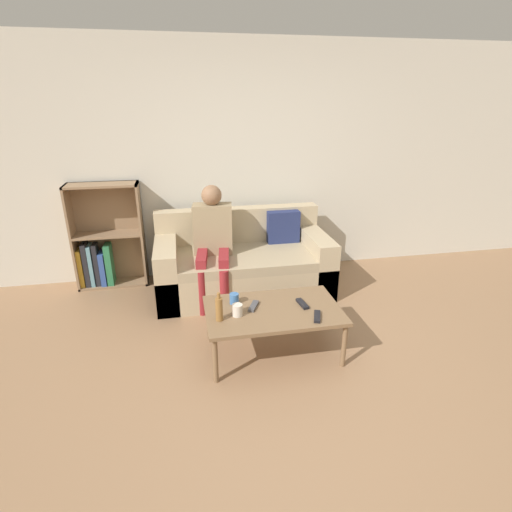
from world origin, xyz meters
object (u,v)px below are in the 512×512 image
(cup_far, at_px, (237,310))
(couch, at_px, (243,265))
(tv_remote_0, at_px, (302,304))
(cup_near, at_px, (234,299))
(coffee_table, at_px, (273,313))
(bottle, at_px, (219,309))
(person_adult, at_px, (213,234))
(tv_remote_2, at_px, (317,316))
(bookshelf, at_px, (105,245))
(tv_remote_1, at_px, (254,306))

(cup_far, bearing_deg, couch, 78.71)
(tv_remote_0, bearing_deg, cup_near, 158.54)
(coffee_table, relative_size, cup_near, 12.66)
(coffee_table, relative_size, cup_far, 11.42)
(bottle, bearing_deg, person_adult, 86.67)
(couch, relative_size, coffee_table, 1.68)
(couch, bearing_deg, cup_far, -101.29)
(cup_far, xyz_separation_m, bottle, (-0.15, -0.04, 0.05))
(tv_remote_2, distance_m, bottle, 0.76)
(bookshelf, relative_size, tv_remote_1, 6.65)
(cup_near, xyz_separation_m, bottle, (-0.15, -0.25, 0.06))
(coffee_table, bearing_deg, bottle, -168.36)
(couch, height_order, bottle, couch)
(tv_remote_0, bearing_deg, tv_remote_1, 167.34)
(couch, bearing_deg, tv_remote_2, -76.13)
(cup_far, bearing_deg, bottle, -163.32)
(couch, height_order, tv_remote_1, couch)
(coffee_table, distance_m, tv_remote_0, 0.26)
(cup_far, distance_m, tv_remote_1, 0.18)
(coffee_table, bearing_deg, person_adult, 108.19)
(bookshelf, height_order, bottle, bookshelf)
(couch, bearing_deg, bookshelf, 163.42)
(tv_remote_0, xyz_separation_m, tv_remote_2, (0.05, -0.22, 0.00))
(tv_remote_2, bearing_deg, tv_remote_0, 123.01)
(person_adult, bearing_deg, couch, 21.05)
(couch, distance_m, coffee_table, 1.22)
(cup_near, xyz_separation_m, tv_remote_0, (0.55, -0.14, -0.03))
(person_adult, bearing_deg, cup_near, -78.21)
(tv_remote_2, bearing_deg, person_adult, 136.61)
(couch, xyz_separation_m, bookshelf, (-1.49, 0.44, 0.18))
(person_adult, relative_size, tv_remote_0, 6.76)
(couch, height_order, tv_remote_2, couch)
(tv_remote_0, height_order, tv_remote_1, same)
(person_adult, height_order, cup_near, person_adult)
(cup_near, relative_size, tv_remote_0, 0.49)
(couch, distance_m, bottle, 1.38)
(cup_near, bearing_deg, cup_far, -91.06)
(couch, height_order, bookshelf, bookshelf)
(tv_remote_2, relative_size, bottle, 0.76)
(cup_near, relative_size, tv_remote_1, 0.49)
(coffee_table, distance_m, bottle, 0.47)
(coffee_table, xyz_separation_m, tv_remote_2, (0.30, -0.20, 0.05))
(person_adult, relative_size, bottle, 5.08)
(bookshelf, height_order, coffee_table, bookshelf)
(person_adult, xyz_separation_m, tv_remote_2, (0.68, -1.34, -0.27))
(tv_remote_1, height_order, bottle, bottle)
(tv_remote_1, bearing_deg, bookshelf, 156.49)
(coffee_table, distance_m, tv_remote_1, 0.17)
(couch, relative_size, cup_near, 21.33)
(coffee_table, distance_m, person_adult, 1.23)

